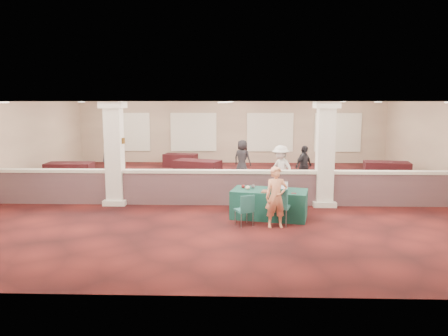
{
  "coord_description": "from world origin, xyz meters",
  "views": [
    {
      "loc": [
        0.34,
        -14.84,
        3.22
      ],
      "look_at": [
        -0.08,
        -2.0,
        1.24
      ],
      "focal_mm": 35.0,
      "sensor_mm": 36.0,
      "label": 1
    }
  ],
  "objects_px": {
    "far_table_back_right": "(387,171)",
    "attendee_c": "(304,166)",
    "far_table_front_center": "(172,183)",
    "far_table_front_right": "(395,183)",
    "far_table_back_center": "(198,169)",
    "attendee_a": "(113,163)",
    "conf_chair_main": "(279,203)",
    "far_table_front_left": "(70,172)",
    "near_table": "(269,204)",
    "far_table_back_left": "(180,160)",
    "attendee_d": "(242,159)",
    "attendee_b": "(281,169)",
    "conf_chair_side": "(246,208)",
    "woman": "(276,197)"
  },
  "relations": [
    {
      "from": "conf_chair_main",
      "to": "woman",
      "type": "xyz_separation_m",
      "value": [
        -0.09,
        -0.15,
        0.19
      ]
    },
    {
      "from": "far_table_front_left",
      "to": "far_table_front_center",
      "type": "xyz_separation_m",
      "value": [
        4.5,
        -2.13,
        -0.03
      ]
    },
    {
      "from": "far_table_front_left",
      "to": "attendee_c",
      "type": "height_order",
      "value": "attendee_c"
    },
    {
      "from": "far_table_back_right",
      "to": "far_table_front_center",
      "type": "bearing_deg",
      "value": -161.16
    },
    {
      "from": "woman",
      "to": "attendee_c",
      "type": "height_order",
      "value": "woman"
    },
    {
      "from": "far_table_front_left",
      "to": "attendee_b",
      "type": "relative_size",
      "value": 1.1
    },
    {
      "from": "conf_chair_side",
      "to": "attendee_c",
      "type": "relative_size",
      "value": 0.53
    },
    {
      "from": "far_table_front_center",
      "to": "near_table",
      "type": "bearing_deg",
      "value": -45.78
    },
    {
      "from": "far_table_back_left",
      "to": "attendee_c",
      "type": "height_order",
      "value": "attendee_c"
    },
    {
      "from": "attendee_d",
      "to": "far_table_back_center",
      "type": "bearing_deg",
      "value": 38.44
    },
    {
      "from": "far_table_front_right",
      "to": "attendee_b",
      "type": "bearing_deg",
      "value": 176.62
    },
    {
      "from": "conf_chair_side",
      "to": "far_table_front_left",
      "type": "relative_size",
      "value": 0.45
    },
    {
      "from": "conf_chair_side",
      "to": "attendee_a",
      "type": "distance_m",
      "value": 7.04
    },
    {
      "from": "far_table_front_center",
      "to": "attendee_b",
      "type": "distance_m",
      "value": 3.9
    },
    {
      "from": "near_table",
      "to": "attendee_d",
      "type": "height_order",
      "value": "attendee_d"
    },
    {
      "from": "conf_chair_main",
      "to": "woman",
      "type": "distance_m",
      "value": 0.26
    },
    {
      "from": "attendee_b",
      "to": "attendee_c",
      "type": "relative_size",
      "value": 1.06
    },
    {
      "from": "conf_chair_main",
      "to": "far_table_back_left",
      "type": "relative_size",
      "value": 0.63
    },
    {
      "from": "attendee_b",
      "to": "attendee_d",
      "type": "relative_size",
      "value": 1.04
    },
    {
      "from": "woman",
      "to": "far_table_front_right",
      "type": "height_order",
      "value": "woman"
    },
    {
      "from": "far_table_back_left",
      "to": "attendee_d",
      "type": "bearing_deg",
      "value": -43.49
    },
    {
      "from": "far_table_front_center",
      "to": "attendee_d",
      "type": "xyz_separation_m",
      "value": [
        2.52,
        3.2,
        0.46
      ]
    },
    {
      "from": "conf_chair_side",
      "to": "conf_chair_main",
      "type": "bearing_deg",
      "value": -21.32
    },
    {
      "from": "conf_chair_main",
      "to": "near_table",
      "type": "bearing_deg",
      "value": 120.95
    },
    {
      "from": "far_table_front_right",
      "to": "attendee_d",
      "type": "distance_m",
      "value": 6.22
    },
    {
      "from": "far_table_back_left",
      "to": "attendee_b",
      "type": "bearing_deg",
      "value": -53.21
    },
    {
      "from": "woman",
      "to": "far_table_back_right",
      "type": "xyz_separation_m",
      "value": [
        5.18,
        7.12,
        -0.42
      ]
    },
    {
      "from": "woman",
      "to": "attendee_b",
      "type": "relative_size",
      "value": 0.95
    },
    {
      "from": "near_table",
      "to": "attendee_c",
      "type": "height_order",
      "value": "attendee_c"
    },
    {
      "from": "attendee_b",
      "to": "attendee_c",
      "type": "distance_m",
      "value": 1.36
    },
    {
      "from": "attendee_c",
      "to": "conf_chair_main",
      "type": "bearing_deg",
      "value": -150.57
    },
    {
      "from": "far_table_back_center",
      "to": "attendee_c",
      "type": "height_order",
      "value": "attendee_c"
    },
    {
      "from": "far_table_back_right",
      "to": "attendee_c",
      "type": "bearing_deg",
      "value": -155.22
    },
    {
      "from": "woman",
      "to": "far_table_back_right",
      "type": "bearing_deg",
      "value": 47.17
    },
    {
      "from": "conf_chair_side",
      "to": "far_table_back_left",
      "type": "distance_m",
      "value": 10.66
    },
    {
      "from": "conf_chair_side",
      "to": "attendee_c",
      "type": "xyz_separation_m",
      "value": [
        2.28,
        5.35,
        0.29
      ]
    },
    {
      "from": "far_table_front_left",
      "to": "far_table_back_left",
      "type": "bearing_deg",
      "value": 44.56
    },
    {
      "from": "attendee_c",
      "to": "attendee_d",
      "type": "height_order",
      "value": "attendee_d"
    },
    {
      "from": "far_table_front_left",
      "to": "far_table_front_right",
      "type": "xyz_separation_m",
      "value": [
        12.34,
        -2.13,
        -0.0
      ]
    },
    {
      "from": "far_table_front_right",
      "to": "conf_chair_side",
      "type": "bearing_deg",
      "value": -141.91
    },
    {
      "from": "attendee_a",
      "to": "attendee_c",
      "type": "relative_size",
      "value": 1.18
    },
    {
      "from": "far_table_back_left",
      "to": "attendee_b",
      "type": "relative_size",
      "value": 0.96
    },
    {
      "from": "far_table_back_right",
      "to": "attendee_b",
      "type": "distance_m",
      "value": 5.37
    },
    {
      "from": "woman",
      "to": "far_table_back_left",
      "type": "height_order",
      "value": "woman"
    },
    {
      "from": "far_table_front_right",
      "to": "far_table_back_center",
      "type": "bearing_deg",
      "value": 158.05
    },
    {
      "from": "conf_chair_main",
      "to": "far_table_back_center",
      "type": "bearing_deg",
      "value": 127.97
    },
    {
      "from": "far_table_front_center",
      "to": "far_table_front_right",
      "type": "xyz_separation_m",
      "value": [
        7.84,
        -0.0,
        0.03
      ]
    },
    {
      "from": "far_table_front_right",
      "to": "attendee_a",
      "type": "relative_size",
      "value": 0.98
    },
    {
      "from": "conf_chair_main",
      "to": "far_table_back_right",
      "type": "bearing_deg",
      "value": 70.2
    },
    {
      "from": "near_table",
      "to": "far_table_front_left",
      "type": "distance_m",
      "value": 9.43
    }
  ]
}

